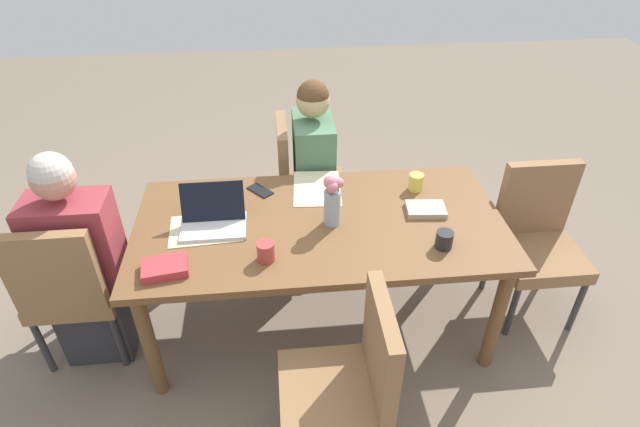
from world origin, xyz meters
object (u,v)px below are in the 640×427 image
object	(u,v)px
dining_table	(320,234)
chair_near_left_mid	(302,179)
coffee_mug_near_right	(266,252)
person_near_left_mid	(314,180)
chair_head_left_left_far	(538,235)
coffee_mug_centre_left	(444,240)
chair_far_right_near	(350,379)
laptop_head_right_left_near	(213,219)
chair_head_right_left_near	(70,284)
book_blue_cover	(165,268)
flower_vase	(332,199)
phone_black	(260,191)
book_red_cover	(426,209)
person_head_right_left_near	(85,269)
coffee_mug_near_left	(416,182)

from	to	relation	value
dining_table	chair_near_left_mid	xyz separation A→B (m)	(0.04, -0.78, -0.15)
chair_near_left_mid	coffee_mug_near_right	distance (m)	1.11
dining_table	person_near_left_mid	world-z (taller)	person_near_left_mid
chair_head_left_left_far	coffee_mug_near_right	size ratio (longest dim) A/B	9.46
dining_table	coffee_mug_centre_left	size ratio (longest dim) A/B	22.03
dining_table	chair_head_left_left_far	distance (m)	1.25
chair_far_right_near	laptop_head_right_left_near	size ratio (longest dim) A/B	2.81
chair_head_right_left_near	coffee_mug_centre_left	xyz separation A→B (m)	(-1.83, 0.17, 0.27)
person_near_left_mid	book_blue_cover	world-z (taller)	person_near_left_mid
flower_vase	coffee_mug_near_right	bearing A→B (deg)	36.79
chair_head_left_left_far	coffee_mug_centre_left	size ratio (longest dim) A/B	10.57
chair_far_right_near	phone_black	distance (m)	1.18
coffee_mug_near_right	phone_black	size ratio (longest dim) A/B	0.63
book_red_cover	dining_table	bearing A→B (deg)	8.26
coffee_mug_centre_left	book_red_cover	xyz separation A→B (m)	(0.01, -0.29, -0.03)
coffee_mug_near_right	phone_black	bearing A→B (deg)	-87.53
dining_table	person_near_left_mid	distance (m)	0.74
laptop_head_right_left_near	phone_black	xyz separation A→B (m)	(-0.23, -0.30, -0.04)
chair_near_left_mid	flower_vase	size ratio (longest dim) A/B	3.21
chair_far_right_near	coffee_mug_centre_left	world-z (taller)	chair_far_right_near
chair_far_right_near	phone_black	size ratio (longest dim) A/B	6.00
chair_head_right_left_near	book_blue_cover	xyz separation A→B (m)	(-0.54, 0.21, 0.25)
coffee_mug_near_right	book_red_cover	distance (m)	0.89
person_head_right_left_near	coffee_mug_near_left	world-z (taller)	person_head_right_left_near
chair_head_left_left_far	coffee_mug_near_left	distance (m)	0.76
chair_head_right_left_near	person_near_left_mid	bearing A→B (deg)	-147.89
phone_black	coffee_mug_near_left	bearing A→B (deg)	45.24
chair_far_right_near	coffee_mug_near_right	distance (m)	0.67
coffee_mug_near_left	coffee_mug_centre_left	world-z (taller)	coffee_mug_near_left
chair_head_left_left_far	flower_vase	xyz separation A→B (m)	(1.18, 0.08, 0.38)
coffee_mug_near_left	phone_black	world-z (taller)	coffee_mug_near_left
chair_head_left_left_far	laptop_head_right_left_near	xyz separation A→B (m)	(1.77, 0.04, 0.27)
person_head_right_left_near	phone_black	xyz separation A→B (m)	(-0.91, -0.33, 0.21)
chair_far_right_near	laptop_head_right_left_near	xyz separation A→B (m)	(0.58, -0.80, 0.27)
chair_head_left_left_far	chair_far_right_near	bearing A→B (deg)	35.30
flower_vase	phone_black	world-z (taller)	flower_vase
book_red_cover	chair_near_left_mid	bearing A→B (deg)	-46.35
person_near_left_mid	book_red_cover	bearing A→B (deg)	127.16
chair_far_right_near	laptop_head_right_left_near	bearing A→B (deg)	-54.25
person_head_right_left_near	coffee_mug_near_left	size ratio (longest dim) A/B	12.59
book_blue_cover	chair_near_left_mid	bearing A→B (deg)	-131.30
coffee_mug_near_right	laptop_head_right_left_near	bearing A→B (deg)	-47.95
chair_head_right_left_near	chair_near_left_mid	xyz separation A→B (m)	(-1.22, -0.87, 0.00)
person_near_left_mid	book_blue_cover	distance (m)	1.30
laptop_head_right_left_near	coffee_mug_near_left	distance (m)	1.11
chair_near_left_mid	coffee_mug_near_left	world-z (taller)	chair_near_left_mid
chair_head_left_left_far	coffee_mug_near_right	bearing A→B (deg)	12.13
laptop_head_right_left_near	chair_head_left_left_far	bearing A→B (deg)	-178.64
flower_vase	coffee_mug_near_right	size ratio (longest dim) A/B	2.94
dining_table	person_head_right_left_near	distance (m)	1.21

